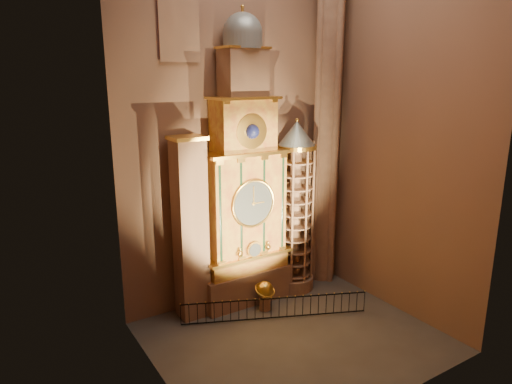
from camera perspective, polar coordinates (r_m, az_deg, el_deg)
floor at (r=24.99m, az=4.74°, el=-17.65°), size 14.00×14.00×0.00m
wall_back at (r=26.31m, az=-2.74°, el=9.49°), size 22.00×0.00×22.00m
wall_left at (r=17.95m, az=-12.80°, el=6.90°), size 0.00×22.00×22.00m
wall_right at (r=26.17m, az=17.74°, el=8.81°), size 0.00×22.00×22.00m
astronomical_clock at (r=26.15m, az=-1.51°, el=-0.15°), size 5.60×2.41×16.70m
portrait_tower at (r=25.11m, az=-8.20°, el=-4.56°), size 1.80×1.60×10.20m
stair_turret at (r=28.21m, az=4.91°, el=-2.08°), size 2.50×2.50×10.80m
gothic_pier at (r=29.03m, az=8.94°, el=9.79°), size 2.04×2.04×22.00m
stained_glass_window at (r=24.93m, az=-9.69°, el=21.72°), size 2.20×0.14×5.20m
celestial_globe at (r=26.97m, az=1.12°, el=-12.50°), size 1.39×1.34×1.74m
iron_railing at (r=26.17m, az=2.41°, el=-14.31°), size 9.51×4.26×1.24m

